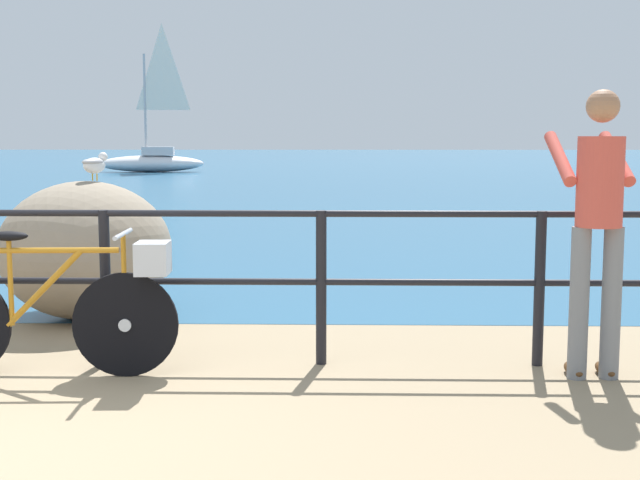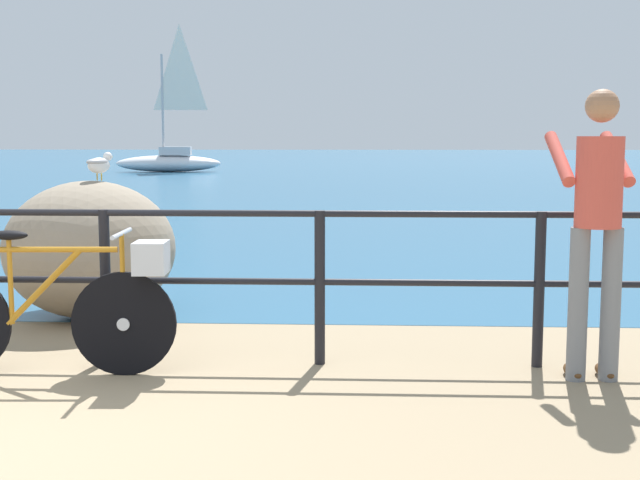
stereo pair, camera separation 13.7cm
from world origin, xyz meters
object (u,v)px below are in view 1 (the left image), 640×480
Objects in this scene: person_at_railing at (597,220)px; breakwater_boulder_main at (86,250)px; bicycle at (65,304)px; sailboat at (153,155)px; seagull at (95,164)px.

breakwater_boulder_main is (-3.68, 1.70, -0.42)m from person_at_railing.
bicycle is 1.17× the size of breakwater_boulder_main.
person_at_railing is 0.29× the size of sailboat.
seagull is at bearing 96.99° from bicycle.
person_at_railing is at bearing -1.65° from bicycle.
breakwater_boulder_main is at bearing 95.48° from sailboat.
seagull reaches higher than bicycle.
breakwater_boulder_main is at bearing 99.82° from bicycle.
bicycle is at bearing 89.15° from person_at_railing.
bicycle is at bearing -149.63° from seagull.
sailboat is at bearing 15.25° from person_at_railing.
person_at_railing is 4.01m from seagull.
person_at_railing is 32.12m from sailboat.
bicycle is 0.28× the size of sailboat.
sailboat is (-5.83, 28.98, 0.14)m from breakwater_boulder_main.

